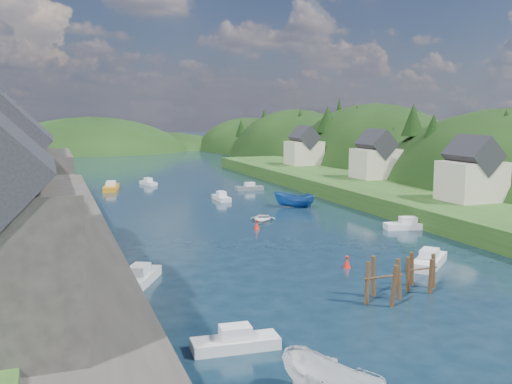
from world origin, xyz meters
name	(u,v)px	position (x,y,z in m)	size (l,w,h in m)	color
ground	(209,199)	(0.00, 50.00, 0.00)	(600.00, 600.00, 0.00)	black
hillside_right	(371,205)	(45.00, 75.00, -7.41)	(36.00, 245.56, 48.00)	black
far_hills	(123,180)	(1.22, 174.01, -10.80)	(103.00, 68.00, 44.00)	black
hill_trees	(183,127)	(-0.56, 65.22, 10.99)	(91.94, 147.94, 11.91)	black
quay_left	(47,246)	(-24.00, 20.00, 1.00)	(12.00, 110.00, 2.00)	#2D2B28
quayside_buildings	(11,206)	(-26.00, 6.39, 7.09)	(8.00, 35.84, 12.90)	#2D2B28
boat_sheds	(28,180)	(-26.00, 39.00, 5.27)	(7.00, 21.00, 7.50)	#2D2D30
terrace_right	(380,192)	(25.00, 40.00, 1.20)	(16.00, 120.00, 2.40)	#234719
right_bank_cottages	(370,158)	(28.00, 48.33, 5.84)	(9.00, 59.24, 8.41)	beige
piling_cluster_near	(383,285)	(-1.08, -1.97, 1.25)	(3.19, 2.98, 3.64)	#382314
piling_cluster_far	(421,276)	(3.23, -0.51, 1.07)	(2.81, 2.67, 3.29)	#382314
channel_buoy_near	(347,262)	(0.89, 6.89, 0.48)	(0.70, 0.70, 1.10)	red
channel_buoy_far	(257,225)	(-0.88, 25.30, 0.48)	(0.70, 0.70, 1.10)	red
moored_boats	(276,234)	(-1.06, 18.91, 0.73)	(37.83, 90.67, 2.40)	#1C4F9B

